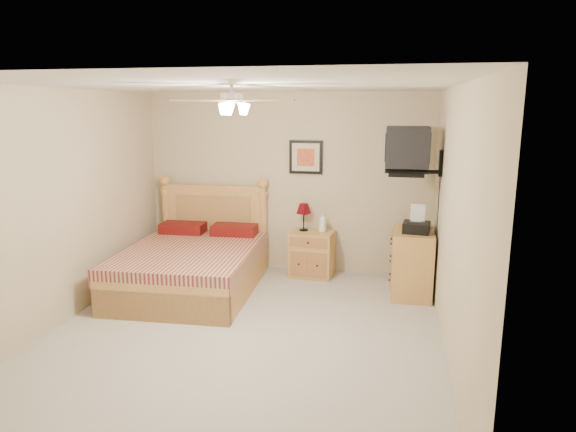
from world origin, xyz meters
name	(u,v)px	position (x,y,z in m)	size (l,w,h in m)	color
floor	(243,334)	(0.00, 0.00, 0.00)	(4.50, 4.50, 0.00)	#A7A097
ceiling	(238,85)	(0.00, 0.00, 2.50)	(4.00, 4.50, 0.04)	white
wall_back	(287,183)	(0.00, 2.25, 1.25)	(4.00, 0.04, 2.50)	#BCAC8B
wall_front	(125,299)	(0.00, -2.25, 1.25)	(4.00, 0.04, 2.50)	#BCAC8B
wall_left	(59,208)	(-2.00, 0.00, 1.25)	(0.04, 4.50, 2.50)	#BCAC8B
wall_right	(453,226)	(2.00, 0.00, 1.25)	(0.04, 4.50, 2.50)	#BCAC8B
bed	(190,240)	(-1.01, 1.12, 0.67)	(1.57, 2.06, 1.33)	#BD783B
nightstand	(312,254)	(0.40, 2.00, 0.31)	(0.58, 0.43, 0.62)	#BF8C3D
table_lamp	(304,217)	(0.27, 2.06, 0.81)	(0.21, 0.21, 0.38)	#50040D
lotion_bottle	(323,222)	(0.54, 2.04, 0.75)	(0.10, 0.10, 0.26)	white
framed_picture	(306,157)	(0.27, 2.23, 1.62)	(0.46, 0.04, 0.46)	black
dresser	(412,263)	(1.73, 1.51, 0.41)	(0.48, 0.70, 0.82)	#A16B34
fax_machine	(417,219)	(1.75, 1.44, 0.99)	(0.31, 0.33, 0.33)	black
magazine_lower	(412,225)	(1.72, 1.75, 0.84)	(0.21, 0.29, 0.03)	beige
magazine_upper	(414,223)	(1.74, 1.79, 0.86)	(0.18, 0.25, 0.02)	gray
wall_tv	(421,151)	(1.75, 1.34, 1.81)	(0.56, 0.46, 0.58)	black
ceiling_fan	(232,100)	(0.00, -0.20, 2.36)	(1.14, 1.14, 0.28)	silver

